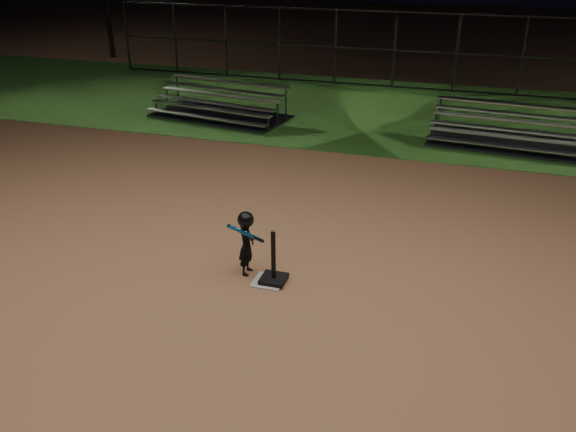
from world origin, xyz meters
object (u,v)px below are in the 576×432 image
at_px(child_batter, 246,241).
at_px(bleacher_left, 220,111).
at_px(bleacher_right, 508,138).
at_px(batting_tee, 274,271).
at_px(home_plate, 269,281).

height_order(child_batter, bleacher_left, child_batter).
height_order(bleacher_left, bleacher_right, bleacher_left).
bearing_deg(batting_tee, bleacher_right, 65.55).
bearing_deg(child_batter, batting_tee, -107.66).
xyz_separation_m(batting_tee, bleacher_left, (-4.24, 7.94, 0.01)).
distance_m(batting_tee, child_batter, 0.62).
distance_m(child_batter, bleacher_left, 8.68).
height_order(home_plate, bleacher_left, bleacher_left).
bearing_deg(bleacher_right, batting_tee, -109.24).
xyz_separation_m(child_batter, bleacher_left, (-3.77, 7.81, -0.36)).
relative_size(child_batter, bleacher_right, 0.27).
bearing_deg(batting_tee, home_plate, -160.97).
bearing_deg(batting_tee, bleacher_left, 118.09).
xyz_separation_m(home_plate, batting_tee, (0.07, 0.02, 0.17)).
relative_size(batting_tee, child_batter, 0.80).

